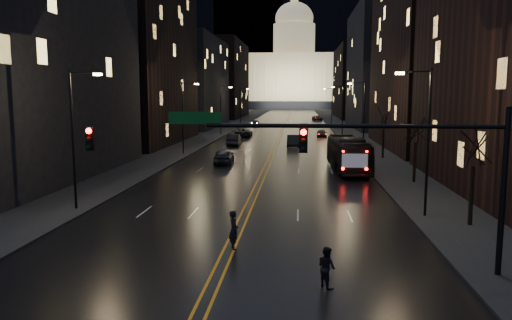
% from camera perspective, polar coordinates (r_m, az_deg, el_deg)
% --- Properties ---
extents(ground, '(900.00, 900.00, 0.00)m').
position_cam_1_polar(ground, '(21.99, -4.13, -12.37)').
color(ground, black).
rests_on(ground, ground).
extents(road, '(20.00, 320.00, 0.02)m').
position_cam_1_polar(road, '(150.63, 3.72, 4.68)').
color(road, black).
rests_on(road, ground).
extents(sidewalk_left, '(8.00, 320.00, 0.16)m').
position_cam_1_polar(sidewalk_left, '(151.58, -1.60, 4.74)').
color(sidewalk_left, black).
rests_on(sidewalk_left, ground).
extents(sidewalk_right, '(8.00, 320.00, 0.16)m').
position_cam_1_polar(sidewalk_right, '(150.97, 9.06, 4.64)').
color(sidewalk_right, black).
rests_on(sidewalk_right, ground).
extents(center_line, '(0.62, 320.00, 0.01)m').
position_cam_1_polar(center_line, '(150.63, 3.72, 4.69)').
color(center_line, orange).
rests_on(center_line, road).
extents(building_left_near, '(12.00, 28.00, 22.00)m').
position_cam_1_polar(building_left_near, '(49.02, -25.29, 10.95)').
color(building_left_near, black).
rests_on(building_left_near, ground).
extents(building_left_mid, '(12.00, 30.00, 28.00)m').
position_cam_1_polar(building_left_mid, '(78.56, -13.38, 12.10)').
color(building_left_mid, black).
rests_on(building_left_mid, ground).
extents(building_left_far, '(12.00, 34.00, 20.00)m').
position_cam_1_polar(building_left_far, '(115.04, -7.32, 8.73)').
color(building_left_far, black).
rests_on(building_left_far, ground).
extents(building_left_dist, '(12.00, 40.00, 24.00)m').
position_cam_1_polar(building_left_dist, '(162.31, -3.69, 9.12)').
color(building_left_dist, black).
rests_on(building_left_dist, ground).
extents(building_right_tall, '(12.00, 30.00, 38.00)m').
position_cam_1_polar(building_right_tall, '(73.50, 19.63, 16.13)').
color(building_right_tall, black).
rests_on(building_right_tall, ground).
extents(building_right_mid, '(12.00, 34.00, 26.00)m').
position_cam_1_polar(building_right_mid, '(113.92, 14.12, 10.09)').
color(building_right_mid, black).
rests_on(building_right_mid, ground).
extents(building_right_dist, '(12.00, 40.00, 22.00)m').
position_cam_1_polar(building_right_dist, '(161.42, 11.40, 8.64)').
color(building_right_dist, black).
rests_on(building_right_dist, ground).
extents(mountain_ridge, '(520.00, 60.00, 130.00)m').
position_cam_1_polar(mountain_ridge, '(406.18, 10.50, 15.56)').
color(mountain_ridge, black).
rests_on(mountain_ridge, ground).
extents(capitol, '(90.00, 50.00, 58.50)m').
position_cam_1_polar(capitol, '(270.60, 4.33, 9.57)').
color(capitol, black).
rests_on(capitol, ground).
extents(traffic_signal, '(17.29, 0.45, 7.00)m').
position_cam_1_polar(traffic_signal, '(20.70, 12.09, 0.77)').
color(traffic_signal, black).
rests_on(traffic_signal, ground).
extents(streetlamp_right_near, '(2.13, 0.25, 9.00)m').
position_cam_1_polar(streetlamp_right_near, '(31.41, 18.77, 2.76)').
color(streetlamp_right_near, black).
rests_on(streetlamp_right_near, ground).
extents(streetlamp_left_near, '(2.13, 0.25, 9.00)m').
position_cam_1_polar(streetlamp_left_near, '(33.62, -19.94, 3.00)').
color(streetlamp_left_near, black).
rests_on(streetlamp_left_near, ground).
extents(streetlamp_right_mid, '(2.13, 0.25, 9.00)m').
position_cam_1_polar(streetlamp_right_mid, '(60.92, 12.08, 5.12)').
color(streetlamp_right_mid, black).
rests_on(streetlamp_right_mid, ground).
extents(streetlamp_left_mid, '(2.13, 0.25, 9.00)m').
position_cam_1_polar(streetlamp_left_mid, '(62.09, -8.23, 5.25)').
color(streetlamp_left_mid, black).
rests_on(streetlamp_left_mid, ground).
extents(streetlamp_right_far, '(2.13, 0.25, 9.00)m').
position_cam_1_polar(streetlamp_right_far, '(90.75, 9.76, 5.92)').
color(streetlamp_right_far, black).
rests_on(streetlamp_right_far, ground).
extents(streetlamp_left_far, '(2.13, 0.25, 9.00)m').
position_cam_1_polar(streetlamp_left_far, '(91.54, -3.93, 6.02)').
color(streetlamp_left_far, black).
rests_on(streetlamp_left_far, ground).
extents(streetlamp_right_dist, '(2.13, 0.25, 9.00)m').
position_cam_1_polar(streetlamp_right_dist, '(120.66, 8.59, 6.32)').
color(streetlamp_right_dist, black).
rests_on(streetlamp_right_dist, ground).
extents(streetlamp_left_dist, '(2.13, 0.25, 9.00)m').
position_cam_1_polar(streetlamp_left_dist, '(121.26, -1.73, 6.40)').
color(streetlamp_left_dist, black).
rests_on(streetlamp_left_dist, ground).
extents(tree_right_near, '(2.40, 2.40, 6.65)m').
position_cam_1_polar(tree_right_near, '(30.15, 23.66, 1.28)').
color(tree_right_near, black).
rests_on(tree_right_near, ground).
extents(tree_right_mid, '(2.40, 2.40, 6.65)m').
position_cam_1_polar(tree_right_mid, '(43.60, 17.81, 3.29)').
color(tree_right_mid, black).
rests_on(tree_right_mid, ground).
extents(tree_right_far, '(2.40, 2.40, 6.65)m').
position_cam_1_polar(tree_right_far, '(59.28, 14.41, 4.45)').
color(tree_right_far, black).
rests_on(tree_right_far, ground).
extents(bus, '(3.48, 12.01, 3.31)m').
position_cam_1_polar(bus, '(49.62, 10.48, 0.67)').
color(bus, black).
rests_on(bus, ground).
extents(oncoming_car_a, '(2.15, 4.91, 1.65)m').
position_cam_1_polar(oncoming_car_a, '(54.07, -3.70, 0.45)').
color(oncoming_car_a, black).
rests_on(oncoming_car_a, ground).
extents(oncoming_car_b, '(1.92, 5.09, 1.66)m').
position_cam_1_polar(oncoming_car_b, '(73.25, -2.55, 2.32)').
color(oncoming_car_b, black).
rests_on(oncoming_car_b, ground).
extents(oncoming_car_c, '(2.68, 5.63, 1.55)m').
position_cam_1_polar(oncoming_car_c, '(87.74, -1.39, 3.15)').
color(oncoming_car_c, black).
rests_on(oncoming_car_c, ground).
extents(oncoming_car_d, '(2.49, 4.85, 1.35)m').
position_cam_1_polar(oncoming_car_d, '(119.25, -0.09, 4.27)').
color(oncoming_car_d, black).
rests_on(oncoming_car_d, ground).
extents(receding_car_a, '(1.80, 5.11, 1.68)m').
position_cam_1_polar(receding_car_a, '(71.59, 4.30, 2.19)').
color(receding_car_a, black).
rests_on(receding_car_a, ground).
extents(receding_car_b, '(1.70, 4.19, 1.43)m').
position_cam_1_polar(receding_car_b, '(86.97, 7.52, 3.01)').
color(receding_car_b, black).
rests_on(receding_car_b, ground).
extents(receding_car_c, '(1.87, 4.46, 1.29)m').
position_cam_1_polar(receding_car_c, '(106.41, 5.52, 3.82)').
color(receding_car_c, black).
rests_on(receding_car_c, ground).
extents(receding_car_d, '(3.01, 5.58, 1.49)m').
position_cam_1_polar(receding_car_d, '(142.95, 7.01, 4.78)').
color(receding_car_d, black).
rests_on(receding_car_d, ground).
extents(pedestrian_a, '(0.68, 0.82, 1.91)m').
position_cam_1_polar(pedestrian_a, '(24.37, -2.57, -8.00)').
color(pedestrian_a, black).
rests_on(pedestrian_a, ground).
extents(pedestrian_b, '(0.82, 0.90, 1.64)m').
position_cam_1_polar(pedestrian_b, '(19.97, 8.08, -12.03)').
color(pedestrian_b, black).
rests_on(pedestrian_b, ground).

